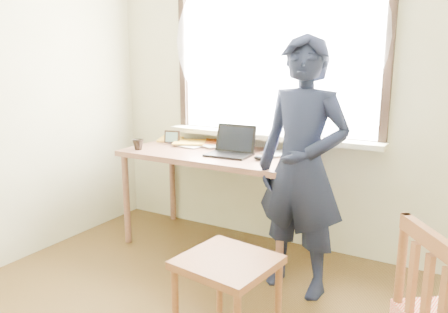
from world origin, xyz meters
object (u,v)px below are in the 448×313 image
Objects in this scene: laptop at (232,148)px; desk at (217,162)px; person at (302,168)px; work_chair at (227,272)px; mug_dark at (138,145)px; mug_white at (225,141)px.

desk is at bearing 168.57° from laptop.
work_chair is at bearing -93.11° from person.
mug_white is at bearing 38.83° from mug_dark.
desk is 0.67m from mug_dark.
laptop reaches higher than work_chair.
mug_dark reaches higher than work_chair.
mug_dark is 0.06× the size of person.
work_chair is (0.55, -1.04, -0.45)m from laptop.
desk is at bearing 22.05° from mug_dark.
mug_white is at bearing 129.73° from laptop.
mug_white is (-0.04, 0.21, 0.14)m from desk.
person reaches higher than mug_white.
person reaches higher than mug_dark.
desk is 11.38× the size of mug_white.
desk is at bearing 123.40° from work_chair.
mug_white is 1.03m from person.
desk is at bearing -77.88° from mug_white.
laptop is at bearing 117.96° from work_chair.
desk is 0.91m from person.
laptop is 0.31m from mug_white.
person reaches higher than work_chair.
work_chair is 0.88m from person.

